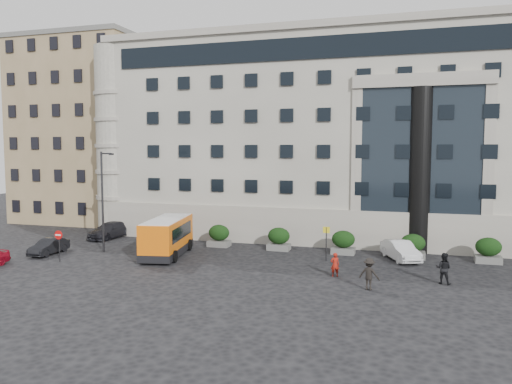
{
  "coord_description": "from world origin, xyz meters",
  "views": [
    {
      "loc": [
        11.08,
        -30.99,
        8.24
      ],
      "look_at": [
        0.28,
        4.44,
        5.0
      ],
      "focal_mm": 35.0,
      "sensor_mm": 36.0,
      "label": 1
    }
  ],
  "objects_px": {
    "parked_car_d": "(150,219)",
    "pedestrian_a": "(335,265)",
    "street_lamp": "(103,198)",
    "pedestrian_c": "(369,274)",
    "hedge_e": "(488,250)",
    "red_truck": "(186,211)",
    "white_taxi": "(400,250)",
    "parked_car_b": "(49,246)",
    "hedge_d": "(413,246)",
    "pedestrian_b": "(444,268)",
    "minibus": "(167,235)",
    "no_entry_sign": "(59,240)",
    "hedge_b": "(279,239)",
    "bus_stop_sign": "(326,238)",
    "hedge_a": "(219,235)",
    "hedge_c": "(343,242)",
    "parked_car_c": "(110,230)"
  },
  "relations": [
    {
      "from": "hedge_d",
      "to": "pedestrian_b",
      "type": "relative_size",
      "value": 0.96
    },
    {
      "from": "red_truck",
      "to": "parked_car_b",
      "type": "distance_m",
      "value": 17.8
    },
    {
      "from": "hedge_d",
      "to": "minibus",
      "type": "relative_size",
      "value": 0.26
    },
    {
      "from": "minibus",
      "to": "pedestrian_a",
      "type": "xyz_separation_m",
      "value": [
        13.22,
        -2.48,
        -0.81
      ]
    },
    {
      "from": "no_entry_sign",
      "to": "white_taxi",
      "type": "height_order",
      "value": "no_entry_sign"
    },
    {
      "from": "no_entry_sign",
      "to": "red_truck",
      "type": "distance_m",
      "value": 19.46
    },
    {
      "from": "street_lamp",
      "to": "pedestrian_c",
      "type": "relative_size",
      "value": 4.25
    },
    {
      "from": "no_entry_sign",
      "to": "parked_car_d",
      "type": "bearing_deg",
      "value": 96.79
    },
    {
      "from": "hedge_d",
      "to": "parked_car_d",
      "type": "relative_size",
      "value": 0.35
    },
    {
      "from": "street_lamp",
      "to": "pedestrian_a",
      "type": "relative_size",
      "value": 5.15
    },
    {
      "from": "street_lamp",
      "to": "red_truck",
      "type": "distance_m",
      "value": 15.67
    },
    {
      "from": "hedge_e",
      "to": "pedestrian_a",
      "type": "bearing_deg",
      "value": -144.76
    },
    {
      "from": "parked_car_d",
      "to": "bus_stop_sign",
      "type": "bearing_deg",
      "value": -31.6
    },
    {
      "from": "red_truck",
      "to": "pedestrian_c",
      "type": "bearing_deg",
      "value": -35.06
    },
    {
      "from": "hedge_d",
      "to": "red_truck",
      "type": "xyz_separation_m",
      "value": [
        -23.54,
        10.59,
        0.52
      ]
    },
    {
      "from": "hedge_a",
      "to": "hedge_c",
      "type": "xyz_separation_m",
      "value": [
        10.4,
        0.0,
        0.0
      ]
    },
    {
      "from": "hedge_b",
      "to": "parked_car_d",
      "type": "relative_size",
      "value": 0.35
    },
    {
      "from": "hedge_c",
      "to": "pedestrian_c",
      "type": "distance_m",
      "value": 9.94
    },
    {
      "from": "hedge_a",
      "to": "pedestrian_c",
      "type": "distance_m",
      "value": 16.21
    },
    {
      "from": "minibus",
      "to": "pedestrian_a",
      "type": "bearing_deg",
      "value": -21.04
    },
    {
      "from": "white_taxi",
      "to": "red_truck",
      "type": "bearing_deg",
      "value": 128.84
    },
    {
      "from": "hedge_b",
      "to": "white_taxi",
      "type": "distance_m",
      "value": 9.56
    },
    {
      "from": "bus_stop_sign",
      "to": "minibus",
      "type": "distance_m",
      "value": 12.11
    },
    {
      "from": "hedge_d",
      "to": "hedge_b",
      "type": "bearing_deg",
      "value": 180.0
    },
    {
      "from": "hedge_c",
      "to": "minibus",
      "type": "height_order",
      "value": "minibus"
    },
    {
      "from": "hedge_d",
      "to": "pedestrian_b",
      "type": "bearing_deg",
      "value": -76.02
    },
    {
      "from": "hedge_a",
      "to": "hedge_b",
      "type": "distance_m",
      "value": 5.2
    },
    {
      "from": "hedge_d",
      "to": "parked_car_b",
      "type": "relative_size",
      "value": 0.5
    },
    {
      "from": "street_lamp",
      "to": "minibus",
      "type": "xyz_separation_m",
      "value": [
        5.46,
        0.18,
        -2.78
      ]
    },
    {
      "from": "red_truck",
      "to": "pedestrian_a",
      "type": "bearing_deg",
      "value": -34.7
    },
    {
      "from": "hedge_c",
      "to": "pedestrian_c",
      "type": "xyz_separation_m",
      "value": [
        2.69,
        -9.57,
        0.01
      ]
    },
    {
      "from": "minibus",
      "to": "parked_car_d",
      "type": "distance_m",
      "value": 15.43
    },
    {
      "from": "hedge_e",
      "to": "street_lamp",
      "type": "relative_size",
      "value": 0.23
    },
    {
      "from": "pedestrian_b",
      "to": "white_taxi",
      "type": "bearing_deg",
      "value": -53.04
    },
    {
      "from": "no_entry_sign",
      "to": "street_lamp",
      "type": "bearing_deg",
      "value": 75.28
    },
    {
      "from": "street_lamp",
      "to": "white_taxi",
      "type": "distance_m",
      "value": 23.28
    },
    {
      "from": "hedge_a",
      "to": "hedge_e",
      "type": "bearing_deg",
      "value": 0.0
    },
    {
      "from": "street_lamp",
      "to": "parked_car_b",
      "type": "distance_m",
      "value": 5.61
    },
    {
      "from": "street_lamp",
      "to": "pedestrian_a",
      "type": "distance_m",
      "value": 19.17
    },
    {
      "from": "no_entry_sign",
      "to": "pedestrian_a",
      "type": "height_order",
      "value": "no_entry_sign"
    },
    {
      "from": "hedge_e",
      "to": "red_truck",
      "type": "distance_m",
      "value": 30.63
    },
    {
      "from": "parked_car_b",
      "to": "street_lamp",
      "type": "bearing_deg",
      "value": 25.6
    },
    {
      "from": "hedge_b",
      "to": "hedge_e",
      "type": "height_order",
      "value": "same"
    },
    {
      "from": "parked_car_c",
      "to": "hedge_b",
      "type": "bearing_deg",
      "value": 2.92
    },
    {
      "from": "hedge_b",
      "to": "pedestrian_b",
      "type": "xyz_separation_m",
      "value": [
        12.13,
        -6.93,
        0.03
      ]
    },
    {
      "from": "hedge_e",
      "to": "parked_car_b",
      "type": "xyz_separation_m",
      "value": [
        -32.39,
        -6.81,
        -0.32
      ]
    },
    {
      "from": "hedge_a",
      "to": "pedestrian_a",
      "type": "bearing_deg",
      "value": -33.46
    },
    {
      "from": "hedge_b",
      "to": "bus_stop_sign",
      "type": "distance_m",
      "value": 5.19
    },
    {
      "from": "hedge_a",
      "to": "pedestrian_a",
      "type": "distance_m",
      "value": 12.88
    },
    {
      "from": "parked_car_d",
      "to": "pedestrian_a",
      "type": "height_order",
      "value": "pedestrian_a"
    }
  ]
}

